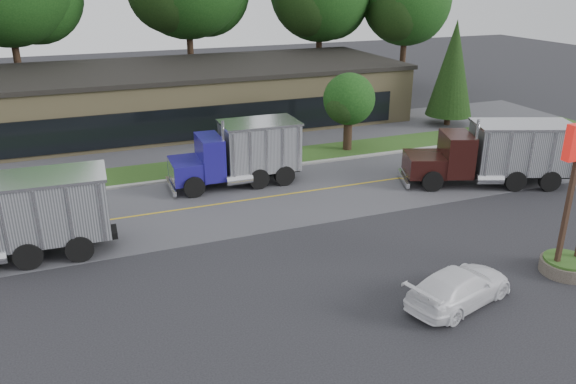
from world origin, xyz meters
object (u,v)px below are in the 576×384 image
dump_truck_blue (243,152)px  dump_truck_maroon (498,152)px  dump_truck_red (6,218)px  bilo_sign (574,225)px  rally_car (460,287)px

dump_truck_blue → dump_truck_maroon: same height
dump_truck_blue → dump_truck_maroon: bearing=159.1°
dump_truck_maroon → dump_truck_red: bearing=20.7°
dump_truck_red → dump_truck_blue: (11.24, 5.01, -0.01)m
bilo_sign → dump_truck_red: bilo_sign is taller
bilo_sign → dump_truck_red: 21.83m
dump_truck_blue → dump_truck_maroon: (12.79, -5.09, 0.01)m
dump_truck_blue → bilo_sign: bearing=122.6°
dump_truck_maroon → bilo_sign: bearing=86.0°
dump_truck_blue → rally_car: size_ratio=1.59×
dump_truck_maroon → rally_car: (-9.32, -9.17, -1.16)m
bilo_sign → dump_truck_blue: bearing=121.7°
dump_truck_red → dump_truck_maroon: size_ratio=1.02×
rally_car → dump_truck_maroon: bearing=-62.0°
dump_truck_red → rally_car: bearing=149.8°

